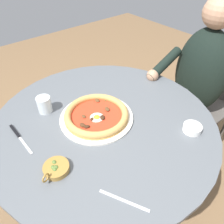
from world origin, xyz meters
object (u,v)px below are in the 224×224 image
(cafe_chair_diner, at_px, (206,91))
(steak_knife, at_px, (18,135))
(olive_pan, at_px, (56,168))
(dining_table, at_px, (104,144))
(pizza_on_plate, at_px, (96,115))
(fork_utensil, at_px, (124,201))
(ramekin_capers, at_px, (192,128))
(water_glass, at_px, (45,105))
(diner_person, at_px, (192,100))

(cafe_chair_diner, bearing_deg, steak_knife, 80.62)
(steak_knife, distance_m, olive_pan, 0.27)
(dining_table, distance_m, pizza_on_plate, 0.19)
(dining_table, relative_size, fork_utensil, 6.40)
(ramekin_capers, height_order, olive_pan, olive_pan)
(water_glass, distance_m, diner_person, 0.99)
(ramekin_capers, bearing_deg, steak_knife, 52.24)
(steak_knife, height_order, ramekin_capers, ramekin_capers)
(diner_person, relative_size, cafe_chair_diner, 1.33)
(olive_pan, bearing_deg, fork_utensil, -155.33)
(olive_pan, relative_size, fork_utensil, 0.71)
(pizza_on_plate, relative_size, steak_knife, 1.63)
(olive_pan, distance_m, diner_person, 1.07)
(fork_utensil, bearing_deg, cafe_chair_diner, -74.30)
(dining_table, bearing_deg, cafe_chair_diner, -92.81)
(fork_utensil, relative_size, diner_person, 0.14)
(dining_table, relative_size, water_glass, 12.94)
(steak_knife, bearing_deg, ramekin_capers, -127.76)
(cafe_chair_diner, bearing_deg, ramekin_capers, 111.96)
(ramekin_capers, bearing_deg, olive_pan, 70.32)
(fork_utensil, bearing_deg, olive_pan, 24.67)
(pizza_on_plate, height_order, ramekin_capers, pizza_on_plate)
(pizza_on_plate, relative_size, ramekin_capers, 4.24)
(diner_person, bearing_deg, olive_pan, 93.75)
(fork_utensil, height_order, diner_person, diner_person)
(olive_pan, bearing_deg, water_glass, -20.61)
(water_glass, distance_m, ramekin_capers, 0.68)
(water_glass, xyz_separation_m, steak_knife, (-0.07, 0.17, -0.03))
(pizza_on_plate, bearing_deg, diner_person, -94.83)
(cafe_chair_diner, bearing_deg, dining_table, 87.19)
(pizza_on_plate, distance_m, water_glass, 0.25)
(water_glass, distance_m, fork_utensil, 0.58)
(diner_person, distance_m, cafe_chair_diner, 0.15)
(ramekin_capers, relative_size, olive_pan, 0.70)
(water_glass, height_order, cafe_chair_diner, cafe_chair_diner)
(dining_table, relative_size, steak_knife, 4.95)
(dining_table, height_order, diner_person, diner_person)
(cafe_chair_diner, bearing_deg, fork_utensil, 105.70)
(dining_table, distance_m, ramekin_capers, 0.44)
(fork_utensil, bearing_deg, steak_knife, 16.88)
(dining_table, height_order, ramekin_capers, ramekin_capers)
(dining_table, xyz_separation_m, diner_person, (-0.03, -0.74, -0.06))
(water_glass, bearing_deg, diner_person, -106.03)
(ramekin_capers, xyz_separation_m, fork_utensil, (-0.05, 0.44, -0.01))
(dining_table, height_order, olive_pan, olive_pan)
(pizza_on_plate, relative_size, water_glass, 4.26)
(dining_table, xyz_separation_m, cafe_chair_diner, (-0.04, -0.89, -0.04))
(dining_table, distance_m, steak_knife, 0.42)
(water_glass, bearing_deg, pizza_on_plate, -141.71)
(ramekin_capers, relative_size, cafe_chair_diner, 0.09)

